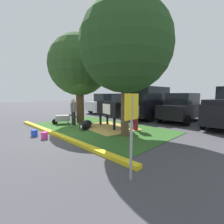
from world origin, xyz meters
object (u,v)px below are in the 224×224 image
parking_sign (132,120)px  bucket_pink (44,135)px  calf_lying (86,125)px  person_visitor_near (136,116)px  suv_black (150,103)px  cow_holstein (111,109)px  hatchback_white (182,108)px  shade_tree_right (126,46)px  bucket_blue (34,133)px  wheelbarrow (63,118)px  person_handler (124,112)px  sedan_blue (106,103)px  shade_tree_left (79,66)px  sedan_red (126,104)px  person_visitor_far (73,111)px

parking_sign → bucket_pink: size_ratio=6.39×
calf_lying → person_visitor_near: size_ratio=0.84×
bucket_pink → suv_black: bearing=89.3°
cow_holstein → person_visitor_near: size_ratio=2.03×
hatchback_white → shade_tree_right: bearing=-92.6°
person_visitor_near → suv_black: bearing=112.4°
person_visitor_near → bucket_blue: (-2.63, -4.23, -0.65)m
calf_lying → person_visitor_near: (2.23, 1.59, 0.57)m
shade_tree_right → wheelbarrow: (-4.77, -0.62, -3.61)m
wheelbarrow → bucket_blue: bearing=-52.1°
person_handler → sedan_blue: size_ratio=0.36×
shade_tree_left → shade_tree_right: bearing=-6.9°
bucket_pink → sedan_blue: sedan_blue is taller
bucket_blue → sedan_red: bearing=102.9°
person_handler → shade_tree_right: bearing=-47.9°
sedan_red → bucket_pink: bearing=-72.2°
sedan_red → hatchback_white: same height
cow_holstein → parking_sign: 5.61m
sedan_red → bucket_blue: bearing=-77.1°
shade_tree_right → hatchback_white: size_ratio=1.37×
wheelbarrow → calf_lying: bearing=7.0°
bucket_blue → sedan_red: 9.18m
sedan_blue → hatchback_white: same height
cow_holstein → sedan_blue: bearing=139.3°
suv_black → parking_sign: bearing=-61.0°
person_visitor_far → sedan_red: sedan_red is taller
bucket_blue → suv_black: 8.64m
hatchback_white → bucket_blue: bearing=-109.6°
person_visitor_near → parking_sign: 4.92m
person_handler → wheelbarrow: person_handler is taller
bucket_pink → suv_black: (0.10, 8.36, 1.11)m
shade_tree_left → calf_lying: 4.20m
shade_tree_right → person_visitor_far: 5.09m
person_handler → bucket_blue: person_handler is taller
wheelbarrow → shade_tree_right: bearing=7.5°
person_visitor_far → bucket_blue: 3.01m
person_visitor_near → shade_tree_right: bearing=-76.2°
wheelbarrow → parking_sign: 7.65m
wheelbarrow → bucket_pink: bearing=-40.2°
hatchback_white → sedan_red: bearing=-179.0°
sedan_red → parking_sign: bearing=-49.2°
shade_tree_right → person_visitor_far: shade_tree_right is taller
person_visitor_near → bucket_blue: 5.02m
person_visitor_near → sedan_blue: 8.71m
person_handler → bucket_blue: 5.09m
sedan_blue → hatchback_white: 7.92m
suv_black → person_handler: bearing=-84.6°
wheelbarrow → bucket_blue: wheelbarrow is taller
calf_lying → sedan_red: (-2.44, 6.28, 0.75)m
wheelbarrow → hatchback_white: size_ratio=0.35×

